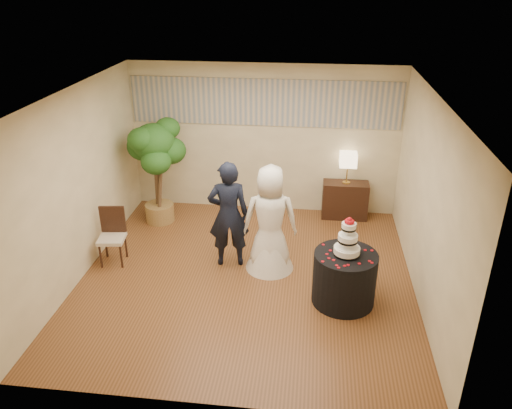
# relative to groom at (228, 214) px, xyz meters

# --- Properties ---
(floor) EXTENTS (5.00, 5.00, 0.00)m
(floor) POSITION_rel_groom_xyz_m (0.32, -0.38, -0.86)
(floor) COLOR brown
(floor) RESTS_ON ground
(ceiling) EXTENTS (5.00, 5.00, 0.00)m
(ceiling) POSITION_rel_groom_xyz_m (0.32, -0.38, 1.94)
(ceiling) COLOR white
(ceiling) RESTS_ON wall_back
(wall_back) EXTENTS (5.00, 0.06, 2.80)m
(wall_back) POSITION_rel_groom_xyz_m (0.32, 2.12, 0.54)
(wall_back) COLOR beige
(wall_back) RESTS_ON ground
(wall_front) EXTENTS (5.00, 0.06, 2.80)m
(wall_front) POSITION_rel_groom_xyz_m (0.32, -2.88, 0.54)
(wall_front) COLOR beige
(wall_front) RESTS_ON ground
(wall_left) EXTENTS (0.06, 5.00, 2.80)m
(wall_left) POSITION_rel_groom_xyz_m (-2.18, -0.38, 0.54)
(wall_left) COLOR beige
(wall_left) RESTS_ON ground
(wall_right) EXTENTS (0.06, 5.00, 2.80)m
(wall_right) POSITION_rel_groom_xyz_m (2.82, -0.38, 0.54)
(wall_right) COLOR beige
(wall_right) RESTS_ON ground
(mural_border) EXTENTS (4.90, 0.02, 0.85)m
(mural_border) POSITION_rel_groom_xyz_m (0.32, 2.10, 1.24)
(mural_border) COLOR #9A978F
(mural_border) RESTS_ON wall_back
(groom) EXTENTS (0.69, 0.52, 1.73)m
(groom) POSITION_rel_groom_xyz_m (0.00, 0.00, 0.00)
(groom) COLOR black
(groom) RESTS_ON floor
(bride) EXTENTS (0.90, 0.83, 1.71)m
(bride) POSITION_rel_groom_xyz_m (0.65, -0.06, -0.01)
(bride) COLOR white
(bride) RESTS_ON floor
(cake_table) EXTENTS (1.14, 1.14, 0.77)m
(cake_table) POSITION_rel_groom_xyz_m (1.76, -0.82, -0.48)
(cake_table) COLOR black
(cake_table) RESTS_ON floor
(wedding_cake) EXTENTS (0.36, 0.36, 0.56)m
(wedding_cake) POSITION_rel_groom_xyz_m (1.76, -0.82, 0.18)
(wedding_cake) COLOR white
(wedding_cake) RESTS_ON cake_table
(console) EXTENTS (0.84, 0.38, 0.70)m
(console) POSITION_rel_groom_xyz_m (1.88, 1.88, -0.51)
(console) COLOR black
(console) RESTS_ON floor
(table_lamp) EXTENTS (0.31, 0.31, 0.58)m
(table_lamp) POSITION_rel_groom_xyz_m (1.88, 1.88, 0.13)
(table_lamp) COLOR beige
(table_lamp) RESTS_ON console
(ficus_tree) EXTENTS (1.03, 1.03, 1.97)m
(ficus_tree) POSITION_rel_groom_xyz_m (-1.54, 1.31, 0.12)
(ficus_tree) COLOR #23551A
(ficus_tree) RESTS_ON floor
(side_chair) EXTENTS (0.47, 0.49, 0.91)m
(side_chair) POSITION_rel_groom_xyz_m (-1.84, -0.20, -0.41)
(side_chair) COLOR black
(side_chair) RESTS_ON floor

